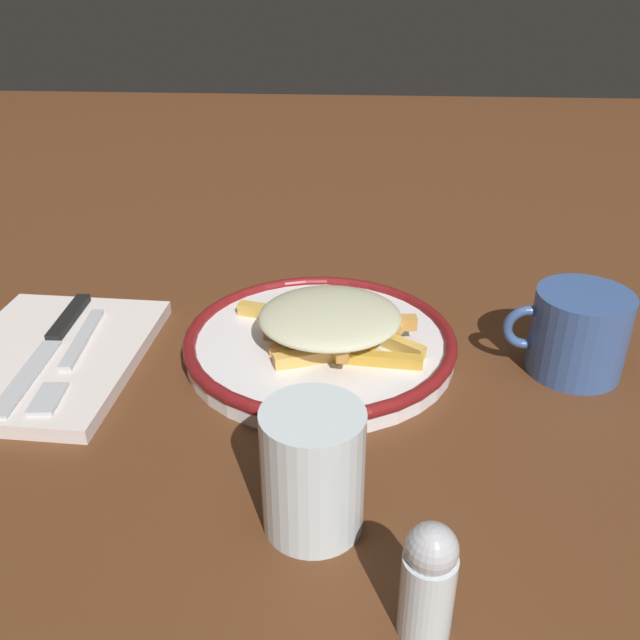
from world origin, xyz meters
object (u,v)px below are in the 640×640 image
fries_heap (330,322)px  napkin (48,357)px  knife (54,338)px  water_glass (313,470)px  salt_shaker (428,580)px  coffee_mug (577,333)px  fork (71,357)px  plate (320,343)px

fries_heap → napkin: bearing=5.6°
knife → water_glass: 0.34m
fries_heap → salt_shaker: size_ratio=2.34×
salt_shaker → coffee_mug: bearing=-118.4°
napkin → knife: (0.00, -0.02, 0.01)m
fries_heap → knife: (0.27, 0.01, -0.02)m
napkin → salt_shaker: 0.43m
fries_heap → salt_shaker: salt_shaker is taller
napkin → water_glass: size_ratio=2.43×
fork → coffee_mug: coffee_mug is taller
fries_heap → coffee_mug: 0.23m
napkin → fork: (-0.03, 0.01, 0.01)m
napkin → coffee_mug: (-0.49, -0.02, 0.03)m
fries_heap → napkin: 0.27m
fork → coffee_mug: (-0.46, -0.03, 0.02)m
plate → fries_heap: size_ratio=1.41×
plate → salt_shaker: salt_shaker is taller
knife → coffee_mug: size_ratio=1.88×
napkin → fork: bearing=157.1°
water_glass → coffee_mug: 0.31m
plate → salt_shaker: size_ratio=3.29×
fries_heap → napkin: size_ratio=0.83×
fries_heap → coffee_mug: coffee_mug is taller
knife → water_glass: water_glass is taller
fries_heap → water_glass: 0.21m
plate → coffee_mug: 0.24m
plate → knife: (0.26, 0.01, 0.00)m
napkin → knife: 0.02m
fries_heap → salt_shaker: 0.30m
fork → plate: bearing=-168.6°
plate → napkin: plate is taller
knife → water_glass: bearing=142.3°
plate → water_glass: (-0.01, 0.22, 0.03)m
plate → fork: 0.23m
plate → knife: bearing=3.2°
plate → knife: plate is taller
plate → coffee_mug: coffee_mug is taller
napkin → coffee_mug: coffee_mug is taller
knife → fork: bearing=133.4°
water_glass → fork: bearing=-36.5°
coffee_mug → plate: bearing=-2.9°
coffee_mug → salt_shaker: bearing=61.6°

